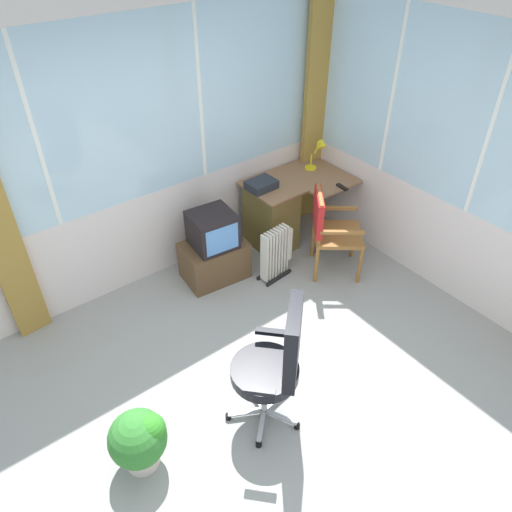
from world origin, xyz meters
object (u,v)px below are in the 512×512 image
office_chair (277,360)px  tv_on_stand (214,250)px  desk (273,213)px  desk_lamp (320,150)px  wooden_armchair (327,223)px  space_heater (277,253)px  paper_tray (261,185)px  tv_remote (342,187)px  potted_plant (140,439)px

office_chair → tv_on_stand: bearing=71.2°
desk → tv_on_stand: bearing=-173.2°
desk_lamp → wooden_armchair: (-0.53, -0.70, -0.37)m
space_heater → paper_tray: bearing=68.8°
desk → wooden_armchair: wooden_armchair is taller
desk → office_chair: (-1.43, -1.80, 0.25)m
wooden_armchair → space_heater: size_ratio=1.59×
tv_remote → paper_tray: paper_tray is taller
wooden_armchair → office_chair: size_ratio=0.81×
space_heater → potted_plant: bearing=-153.1°
paper_tray → space_heater: 0.74m
potted_plant → desk_lamp: bearing=26.6°
tv_on_stand → space_heater: bearing=-36.1°
wooden_armchair → paper_tray: bearing=109.6°
tv_remote → desk_lamp: bearing=81.5°
paper_tray → wooden_armchair: 0.81m
office_chair → desk: bearing=51.5°
paper_tray → space_heater: (-0.20, -0.52, -0.49)m
tv_remote → paper_tray: size_ratio=0.50×
desk → office_chair: bearing=-128.5°
tv_remote → space_heater: size_ratio=0.26×
desk_lamp → space_heater: bearing=-154.1°
wooden_armchair → space_heater: bearing=154.7°
desk_lamp → paper_tray: bearing=177.5°
tv_remote → space_heater: (-0.88, -0.01, -0.46)m
desk → paper_tray: bearing=163.9°
tv_remote → potted_plant: bearing=-155.6°
tv_remote → tv_on_stand: 1.50m
paper_tray → desk_lamp: bearing=-2.5°
desk → desk_lamp: 0.86m
tv_remote → potted_plant: (-2.96, -1.06, -0.46)m
office_chair → tv_on_stand: office_chair is taller
desk → tv_on_stand: tv_on_stand is taller
desk → office_chair: size_ratio=0.97×
desk → paper_tray: 0.42m
desk_lamp → tv_remote: 0.53m
tv_on_stand → desk_lamp: bearing=4.1°
desk_lamp → tv_remote: size_ratio=2.26×
desk_lamp → office_chair: (-2.08, -1.81, -0.31)m
space_heater → wooden_armchair: bearing=-25.3°
desk → office_chair: 2.31m
desk → potted_plant: 2.86m
wooden_armchair → desk: bearing=100.0°
desk → tv_remote: size_ratio=7.38×
office_chair → desk_lamp: bearing=40.9°
paper_tray → potted_plant: bearing=-145.4°
desk → tv_on_stand: size_ratio=1.44×
desk → tv_remote: (0.54, -0.47, 0.36)m
space_heater → potted_plant: (-2.08, -1.06, -0.01)m
desk → space_heater: (-0.34, -0.48, -0.10)m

